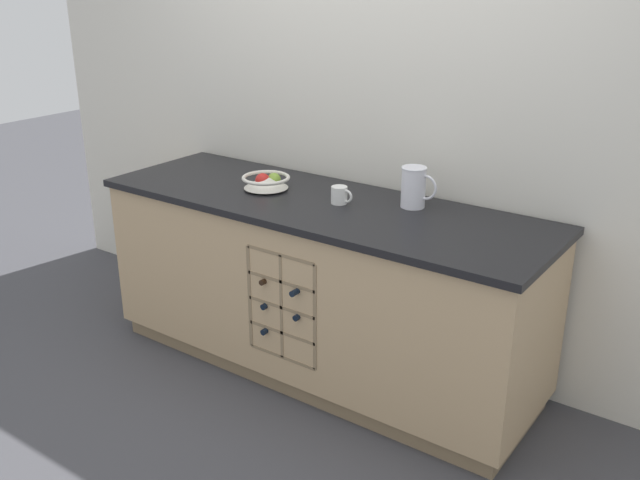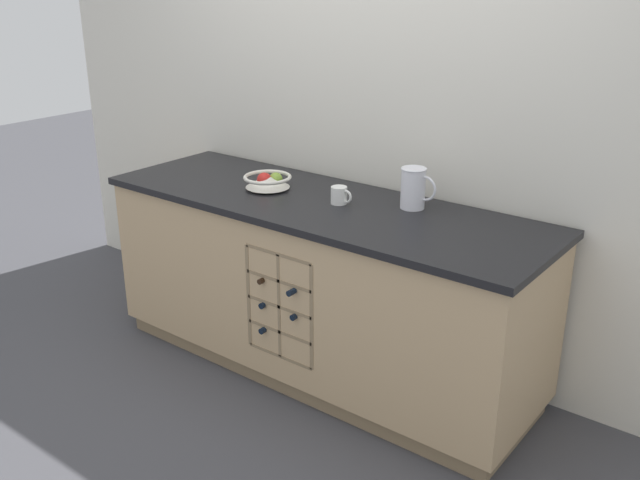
{
  "view_description": "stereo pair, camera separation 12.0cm",
  "coord_description": "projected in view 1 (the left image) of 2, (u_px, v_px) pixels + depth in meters",
  "views": [
    {
      "loc": [
        1.89,
        -2.65,
        1.97
      ],
      "look_at": [
        0.0,
        0.0,
        0.71
      ],
      "focal_mm": 40.0,
      "sensor_mm": 36.0,
      "label": 1
    },
    {
      "loc": [
        1.99,
        -2.58,
        1.97
      ],
      "look_at": [
        0.0,
        0.0,
        0.71
      ],
      "focal_mm": 40.0,
      "sensor_mm": 36.0,
      "label": 2
    }
  ],
  "objects": [
    {
      "name": "ground_plane",
      "position": [
        320.0,
        366.0,
        3.75
      ],
      "size": [
        14.0,
        14.0,
        0.0
      ],
      "primitive_type": "plane",
      "color": "#424247"
    },
    {
      "name": "back_wall",
      "position": [
        368.0,
        112.0,
        3.61
      ],
      "size": [
        4.65,
        0.06,
        2.55
      ],
      "primitive_type": "cube",
      "color": "silver",
      "rests_on": "ground_plane"
    },
    {
      "name": "kitchen_island",
      "position": [
        320.0,
        286.0,
        3.58
      ],
      "size": [
        2.29,
        0.77,
        0.91
      ],
      "color": "#8B7354",
      "rests_on": "ground_plane"
    },
    {
      "name": "fruit_bowl",
      "position": [
        266.0,
        181.0,
        3.59
      ],
      "size": [
        0.24,
        0.24,
        0.08
      ],
      "color": "silver",
      "rests_on": "kitchen_island"
    },
    {
      "name": "white_pitcher",
      "position": [
        414.0,
        186.0,
        3.3
      ],
      "size": [
        0.18,
        0.12,
        0.19
      ],
      "color": "white",
      "rests_on": "kitchen_island"
    },
    {
      "name": "ceramic_mug",
      "position": [
        340.0,
        195.0,
        3.37
      ],
      "size": [
        0.11,
        0.08,
        0.08
      ],
      "color": "white",
      "rests_on": "kitchen_island"
    }
  ]
}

